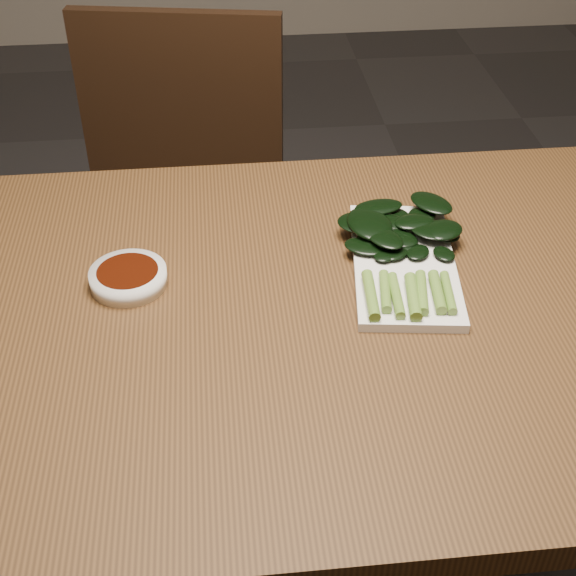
% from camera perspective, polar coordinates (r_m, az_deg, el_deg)
% --- Properties ---
extents(table, '(1.40, 0.80, 0.75)m').
position_cam_1_polar(table, '(1.13, 1.81, -4.02)').
color(table, '#4D2F16').
rests_on(table, ground).
extents(chair_far, '(0.51, 0.51, 0.89)m').
position_cam_1_polar(chair_far, '(1.77, -7.86, 5.23)').
color(chair_far, black).
rests_on(chair_far, ground).
extents(sauce_bowl, '(0.11, 0.11, 0.02)m').
position_cam_1_polar(sauce_bowl, '(1.14, -11.29, 0.76)').
color(sauce_bowl, white).
rests_on(sauce_bowl, table).
extents(serving_plate, '(0.18, 0.30, 0.01)m').
position_cam_1_polar(serving_plate, '(1.16, 8.24, 1.73)').
color(serving_plate, white).
rests_on(serving_plate, table).
extents(gai_lan, '(0.20, 0.30, 0.03)m').
position_cam_1_polar(gai_lan, '(1.18, 7.70, 3.61)').
color(gai_lan, olive).
rests_on(gai_lan, serving_plate).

